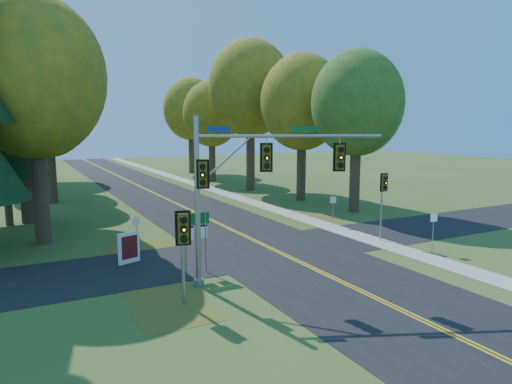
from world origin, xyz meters
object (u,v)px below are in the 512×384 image
route_sign_cluster (196,230)px  info_kiosk (129,248)px  traffic_mast (244,178)px  east_signal_pole (383,190)px

route_sign_cluster → info_kiosk: (-2.40, 3.10, -1.29)m
traffic_mast → east_signal_pole: size_ratio=1.79×
traffic_mast → east_signal_pole: (10.54, 2.90, -1.54)m
east_signal_pole → route_sign_cluster: bearing=-162.0°
route_sign_cluster → info_kiosk: bearing=126.9°
east_signal_pole → info_kiosk: (-14.22, 2.68, -2.32)m
route_sign_cluster → info_kiosk: route_sign_cluster is taller
traffic_mast → info_kiosk: bearing=147.2°
east_signal_pole → traffic_mast: bearing=-148.7°
info_kiosk → traffic_mast: bearing=-76.1°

